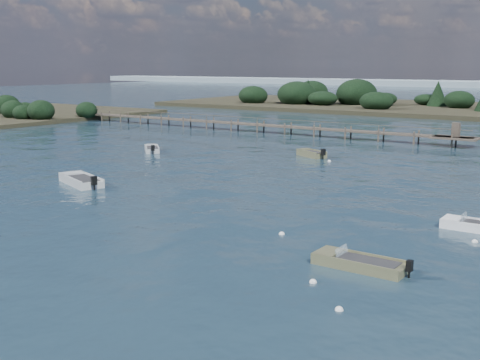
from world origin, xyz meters
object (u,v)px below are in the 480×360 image
Objects in this scene: tender_far_grey at (152,150)px; dinghy_mid_white_a at (359,265)px; dinghy_mid_white_b at (480,228)px; jetty at (260,125)px; tender_far_white at (312,155)px; dinghy_mid_grey at (81,182)px.

tender_far_grey reaches higher than dinghy_mid_white_a.
tender_far_grey is 39.68m from dinghy_mid_white_a.
tender_far_grey is 38.10m from dinghy_mid_white_b.
tender_far_grey is 21.90m from jetty.
dinghy_mid_white_a is (-3.04, -9.57, -0.00)m from dinghy_mid_white_b.
jetty is (-33.21, 44.03, 0.85)m from dinghy_mid_white_a.
dinghy_mid_white_a is at bearing -52.98° from jetty.
tender_far_white is at bearing 137.12° from dinghy_mid_white_b.
dinghy_mid_white_b is (35.96, -12.58, -0.03)m from tender_far_grey.
jetty is (-15.90, 15.56, 0.80)m from tender_far_white.
jetty reaches higher than dinghy_mid_white_a.
dinghy_mid_white_b is at bearing -19.28° from tender_far_grey.
tender_far_white is (15.61, 6.32, 0.01)m from tender_far_grey.
tender_far_white reaches higher than dinghy_mid_white_b.
tender_far_white reaches higher than tender_far_grey.
dinghy_mid_white_b is at bearing -42.88° from tender_far_white.
dinghy_mid_grey reaches higher than dinghy_mid_white_a.
dinghy_mid_white_b is 1.16× the size of tender_far_white.
tender_far_grey is at bearing -157.96° from tender_far_white.
tender_far_grey is at bearing 146.07° from dinghy_mid_white_a.
tender_far_grey is 0.90× the size of tender_far_white.
tender_far_grey is 0.64× the size of dinghy_mid_grey.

